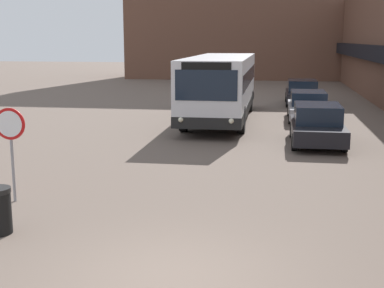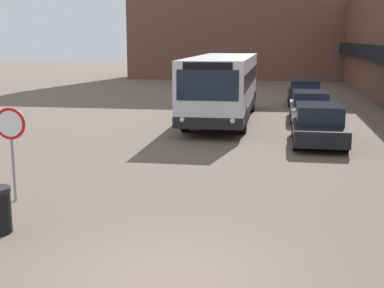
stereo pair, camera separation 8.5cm
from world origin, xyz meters
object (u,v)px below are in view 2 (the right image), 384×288
at_px(city_bus, 223,85).
at_px(parked_car_middle, 310,106).
at_px(parked_car_front, 319,125).
at_px(parked_car_back, 304,92).
at_px(stop_sign, 11,134).

height_order(city_bus, parked_car_middle, city_bus).
distance_m(city_bus, parked_car_front, 6.82).
height_order(parked_car_front, parked_car_middle, parked_car_front).
distance_m(parked_car_front, parked_car_back, 12.37).
relative_size(city_bus, stop_sign, 4.92).
bearing_deg(city_bus, parked_car_front, -52.11).
bearing_deg(parked_car_middle, city_bus, -170.32).
xyz_separation_m(city_bus, stop_sign, (-3.59, -13.82, -0.03)).
xyz_separation_m(parked_car_front, parked_car_middle, (0.00, 6.04, -0.03)).
bearing_deg(stop_sign, parked_car_front, 47.68).
bearing_deg(parked_car_back, city_bus, -120.51).
relative_size(city_bus, parked_car_back, 2.60).
height_order(city_bus, parked_car_back, city_bus).
relative_size(parked_car_front, parked_car_back, 0.98).
bearing_deg(parked_car_front, parked_car_middle, 90.00).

